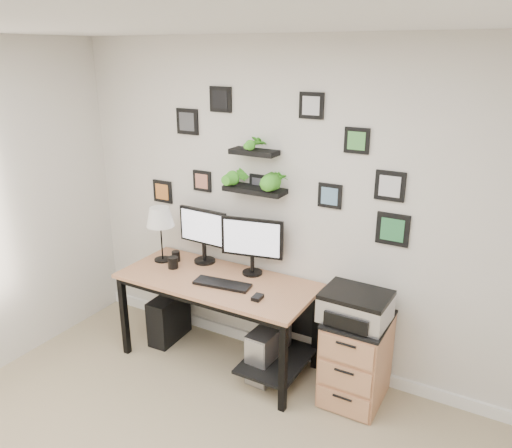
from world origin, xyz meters
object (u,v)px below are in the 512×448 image
Objects in this scene: desk at (223,292)px; monitor_right at (252,242)px; table_lamp at (160,218)px; printer at (356,306)px; pc_tower_black at (169,318)px; mug at (173,263)px; file_cabinet at (356,359)px; pc_tower_grey at (268,351)px; monitor_left at (203,232)px.

desk is 0.48m from monitor_right.
table_lamp is (-0.66, 0.05, 0.51)m from desk.
desk is 1.11m from printer.
pc_tower_black is at bearing -27.49° from table_lamp.
mug is 0.21× the size of printer.
monitor_right is at bearing 170.02° from printer.
pc_tower_black is at bearing 179.97° from printer.
monitor_right is 5.20× the size of mug.
desk is 2.39× the size of file_cabinet.
table_lamp is at bearing 150.06° from pc_tower_black.
pc_tower_grey is 0.88m from printer.
pc_tower_grey is (0.90, 0.02, -0.59)m from mug.
pc_tower_grey is at bearing -3.28° from table_lamp.
monitor_left reaches higher than printer.
monitor_left is at bearing 55.37° from mug.
monitor_left is 1.01× the size of printer.
mug reaches higher than desk.
monitor_left is at bearing 22.81° from table_lamp.
monitor_right is 0.76× the size of file_cabinet.
pc_tower_grey is at bearing -4.41° from pc_tower_black.
desk is 16.34× the size of mug.
pc_tower_grey reaches higher than pc_tower_black.
table_lamp is 1.15× the size of pc_tower_black.
mug is 0.22× the size of pc_tower_grey.
desk is 1.16m from file_cabinet.
desk is 3.82× the size of pc_tower_black.
monitor_right reaches higher than file_cabinet.
mug is 0.61m from pc_tower_black.
monitor_left is 0.38m from table_lamp.
table_lamp is 4.93× the size of mug.
pc_tower_black is at bearing 155.96° from mug.
table_lamp reaches higher than pc_tower_grey.
printer is (0.93, -0.16, -0.26)m from monitor_right.
file_cabinet is at bearing 3.24° from mug.
file_cabinet is 0.44m from printer.
pc_tower_grey is (0.74, -0.20, -0.82)m from monitor_left.
table_lamp reaches higher than file_cabinet.
file_cabinet is at bearing 2.98° from desk.
pc_tower_black is 0.89× the size of printer.
monitor_left reaches higher than pc_tower_black.
monitor_right reaches higher than mug.
monitor_left is 0.94× the size of monitor_right.
desk is 0.59m from pc_tower_grey.
monitor_right reaches higher than printer.
desk is at bearing -31.71° from monitor_left.
mug is at bearing -25.03° from table_lamp.
monitor_left is at bearing 164.53° from pc_tower_grey.
file_cabinet is at bearing -7.84° from monitor_right.
mug is at bearing -160.84° from monitor_right.
monitor_left is 1.15× the size of pc_tower_black.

